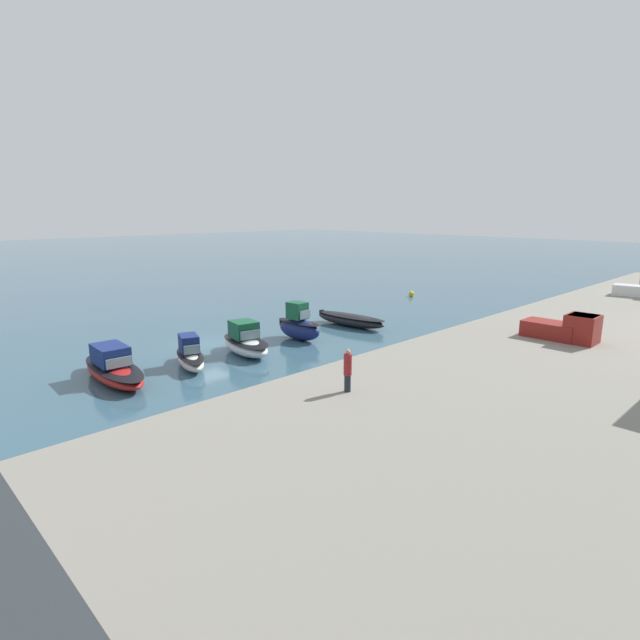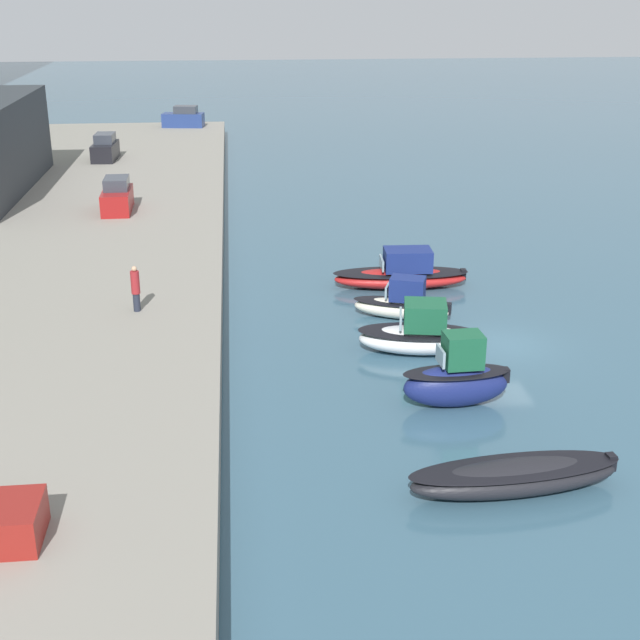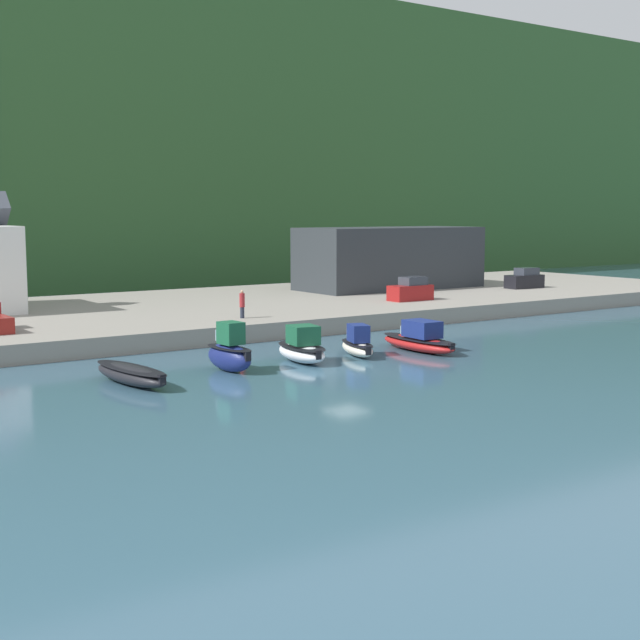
% 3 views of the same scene
% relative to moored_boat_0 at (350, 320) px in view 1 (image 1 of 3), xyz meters
% --- Properties ---
extents(ground_plane, '(320.00, 320.00, 0.00)m').
position_rel_moored_boat_0_xyz_m(ground_plane, '(12.23, -3.34, -0.56)').
color(ground_plane, '#385B70').
extents(quay_promenade, '(123.09, 29.99, 1.34)m').
position_rel_moored_boat_0_xyz_m(quay_promenade, '(12.23, 24.44, 0.11)').
color(quay_promenade, gray).
rests_on(quay_promenade, ground_plane).
extents(moored_boat_0, '(2.51, 7.27, 1.05)m').
position_rel_moored_boat_0_xyz_m(moored_boat_0, '(0.00, 0.00, 0.00)').
color(moored_boat_0, black).
rests_on(moored_boat_0, ground_plane).
extents(moored_boat_1, '(1.78, 4.29, 2.97)m').
position_rel_moored_boat_0_xyz_m(moored_boat_1, '(6.37, 0.37, 0.55)').
color(moored_boat_1, navy).
rests_on(moored_boat_1, ground_plane).
extents(moored_boat_2, '(3.18, 5.68, 2.34)m').
position_rel_moored_boat_0_xyz_m(moored_boat_2, '(11.75, 0.72, 0.28)').
color(moored_boat_2, white).
rests_on(moored_boat_2, ground_plane).
extents(moored_boat_3, '(3.07, 5.07, 2.09)m').
position_rel_moored_boat_0_xyz_m(moored_boat_3, '(16.08, 0.63, 0.17)').
color(moored_boat_3, white).
rests_on(moored_boat_3, ground_plane).
extents(moored_boat_4, '(2.63, 7.39, 2.11)m').
position_rel_moored_boat_0_xyz_m(moored_boat_4, '(20.75, -0.18, 0.18)').
color(moored_boat_4, red).
rests_on(moored_boat_4, ground_plane).
extents(pickup_truck_0, '(2.05, 4.75, 1.90)m').
position_rel_moored_boat_0_xyz_m(pickup_truck_0, '(-3.18, 16.91, 1.59)').
color(pickup_truck_0, maroon).
rests_on(pickup_truck_0, quay_promenade).
extents(person_on_quay, '(0.40, 0.40, 2.14)m').
position_rel_moored_boat_0_xyz_m(person_on_quay, '(14.67, 13.27, 1.87)').
color(person_on_quay, '#232838').
rests_on(person_on_quay, quay_promenade).
extents(mooring_buoy_0, '(0.66, 0.66, 0.66)m').
position_rel_moored_boat_0_xyz_m(mooring_buoy_0, '(-16.40, -5.31, -0.23)').
color(mooring_buoy_0, yellow).
rests_on(mooring_buoy_0, ground_plane).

